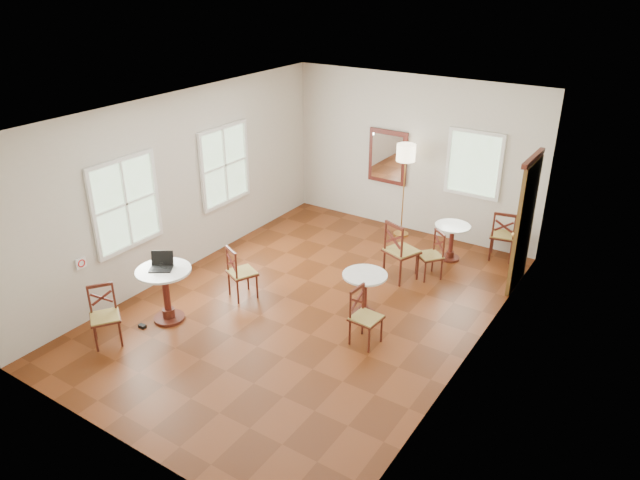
{
  "coord_description": "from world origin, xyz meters",
  "views": [
    {
      "loc": [
        4.41,
        -6.47,
        4.8
      ],
      "look_at": [
        0.0,
        0.3,
        1.0
      ],
      "focal_mm": 33.22,
      "sensor_mm": 36.0,
      "label": 1
    }
  ],
  "objects_px": {
    "cafe_table_near": "(166,289)",
    "cafe_table_back": "(451,238)",
    "navy_mug": "(158,259)",
    "chair_back_b": "(431,255)",
    "chair_near_a": "(241,272)",
    "chair_near_b": "(105,316)",
    "chair_mid_a": "(400,251)",
    "mouse": "(165,268)",
    "cafe_table_mid": "(364,290)",
    "floor_lamp": "(406,159)",
    "water_glass": "(161,265)",
    "power_adapter": "(142,326)",
    "laptop": "(162,264)",
    "chair_back_a": "(503,235)",
    "chair_mid_b": "(365,317)"
  },
  "relations": [
    {
      "from": "cafe_table_near",
      "to": "cafe_table_back",
      "type": "bearing_deg",
      "value": 56.65
    },
    {
      "from": "navy_mug",
      "to": "chair_back_b",
      "type": "bearing_deg",
      "value": 47.82
    },
    {
      "from": "chair_near_a",
      "to": "chair_near_b",
      "type": "bearing_deg",
      "value": 93.71
    },
    {
      "from": "chair_mid_a",
      "to": "mouse",
      "type": "relative_size",
      "value": 9.99
    },
    {
      "from": "cafe_table_near",
      "to": "cafe_table_mid",
      "type": "relative_size",
      "value": 1.2
    },
    {
      "from": "cafe_table_mid",
      "to": "chair_near_a",
      "type": "distance_m",
      "value": 1.96
    },
    {
      "from": "cafe_table_near",
      "to": "chair_mid_a",
      "type": "height_order",
      "value": "chair_mid_a"
    },
    {
      "from": "floor_lamp",
      "to": "mouse",
      "type": "distance_m",
      "value": 4.88
    },
    {
      "from": "cafe_table_back",
      "to": "water_glass",
      "type": "xyz_separation_m",
      "value": [
        -2.79,
        -4.13,
        0.48
      ]
    },
    {
      "from": "cafe_table_back",
      "to": "floor_lamp",
      "type": "height_order",
      "value": "floor_lamp"
    },
    {
      "from": "chair_near_b",
      "to": "power_adapter",
      "type": "distance_m",
      "value": 0.65
    },
    {
      "from": "cafe_table_mid",
      "to": "water_glass",
      "type": "relative_size",
      "value": 7.47
    },
    {
      "from": "chair_near_b",
      "to": "laptop",
      "type": "distance_m",
      "value": 1.04
    },
    {
      "from": "cafe_table_back",
      "to": "chair_back_b",
      "type": "xyz_separation_m",
      "value": [
        -0.03,
        -0.82,
        0.0
      ]
    },
    {
      "from": "chair_mid_a",
      "to": "mouse",
      "type": "height_order",
      "value": "chair_mid_a"
    },
    {
      "from": "water_glass",
      "to": "chair_near_b",
      "type": "bearing_deg",
      "value": -104.21
    },
    {
      "from": "chair_near_a",
      "to": "floor_lamp",
      "type": "height_order",
      "value": "floor_lamp"
    },
    {
      "from": "chair_near_a",
      "to": "mouse",
      "type": "distance_m",
      "value": 1.25
    },
    {
      "from": "chair_back_a",
      "to": "cafe_table_near",
      "type": "bearing_deg",
      "value": 41.99
    },
    {
      "from": "laptop",
      "to": "water_glass",
      "type": "distance_m",
      "value": 0.02
    },
    {
      "from": "chair_back_b",
      "to": "cafe_table_back",
      "type": "bearing_deg",
      "value": 125.86
    },
    {
      "from": "navy_mug",
      "to": "chair_near_b",
      "type": "bearing_deg",
      "value": -93.76
    },
    {
      "from": "chair_near_a",
      "to": "chair_mid_b",
      "type": "distance_m",
      "value": 2.22
    },
    {
      "from": "floor_lamp",
      "to": "mouse",
      "type": "xyz_separation_m",
      "value": [
        -1.53,
        -4.58,
        -0.67
      ]
    },
    {
      "from": "laptop",
      "to": "chair_back_b",
      "type": "bearing_deg",
      "value": 17.38
    },
    {
      "from": "power_adapter",
      "to": "chair_mid_a",
      "type": "bearing_deg",
      "value": 53.73
    },
    {
      "from": "chair_back_b",
      "to": "floor_lamp",
      "type": "bearing_deg",
      "value": 170.28
    },
    {
      "from": "chair_mid_a",
      "to": "floor_lamp",
      "type": "relative_size",
      "value": 0.58
    },
    {
      "from": "chair_near_b",
      "to": "water_glass",
      "type": "distance_m",
      "value": 1.02
    },
    {
      "from": "chair_mid_b",
      "to": "power_adapter",
      "type": "bearing_deg",
      "value": 120.73
    },
    {
      "from": "mouse",
      "to": "water_glass",
      "type": "height_order",
      "value": "water_glass"
    },
    {
      "from": "cafe_table_mid",
      "to": "chair_back_b",
      "type": "relative_size",
      "value": 0.86
    },
    {
      "from": "chair_near_b",
      "to": "mouse",
      "type": "xyz_separation_m",
      "value": [
        0.29,
        0.89,
        0.43
      ]
    },
    {
      "from": "cafe_table_near",
      "to": "floor_lamp",
      "type": "distance_m",
      "value": 4.96
    },
    {
      "from": "chair_near_b",
      "to": "chair_back_a",
      "type": "distance_m",
      "value": 6.67
    },
    {
      "from": "water_glass",
      "to": "cafe_table_near",
      "type": "bearing_deg",
      "value": -16.03
    },
    {
      "from": "cafe_table_mid",
      "to": "laptop",
      "type": "bearing_deg",
      "value": -145.83
    },
    {
      "from": "water_glass",
      "to": "power_adapter",
      "type": "bearing_deg",
      "value": -105.83
    },
    {
      "from": "cafe_table_near",
      "to": "power_adapter",
      "type": "xyz_separation_m",
      "value": [
        -0.17,
        -0.37,
        -0.49
      ]
    },
    {
      "from": "chair_mid_b",
      "to": "chair_near_b",
      "type": "bearing_deg",
      "value": 127.07
    },
    {
      "from": "cafe_table_mid",
      "to": "chair_back_a",
      "type": "bearing_deg",
      "value": 69.19
    },
    {
      "from": "floor_lamp",
      "to": "laptop",
      "type": "bearing_deg",
      "value": -109.29
    },
    {
      "from": "cafe_table_near",
      "to": "chair_back_b",
      "type": "xyz_separation_m",
      "value": [
        2.7,
        3.33,
        -0.11
      ]
    },
    {
      "from": "chair_mid_a",
      "to": "chair_mid_b",
      "type": "distance_m",
      "value": 1.97
    },
    {
      "from": "cafe_table_mid",
      "to": "mouse",
      "type": "xyz_separation_m",
      "value": [
        -2.35,
        -1.65,
        0.42
      ]
    },
    {
      "from": "cafe_table_near",
      "to": "laptop",
      "type": "height_order",
      "value": "laptop"
    },
    {
      "from": "chair_back_a",
      "to": "power_adapter",
      "type": "bearing_deg",
      "value": 42.81
    },
    {
      "from": "cafe_table_back",
      "to": "chair_near_a",
      "type": "height_order",
      "value": "chair_near_a"
    },
    {
      "from": "floor_lamp",
      "to": "chair_mid_b",
      "type": "bearing_deg",
      "value": -71.83
    },
    {
      "from": "chair_mid_b",
      "to": "navy_mug",
      "type": "distance_m",
      "value": 3.11
    }
  ]
}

